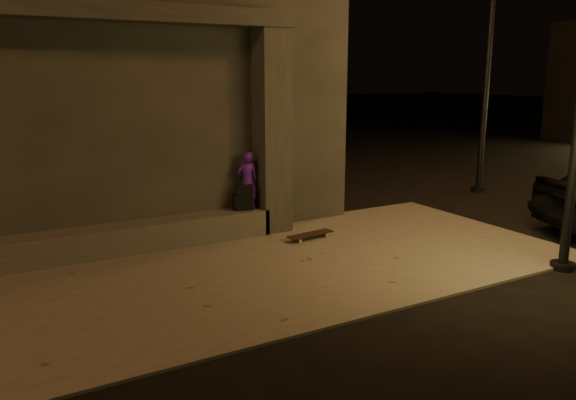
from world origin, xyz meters
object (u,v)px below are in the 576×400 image
backpack (243,201)px  column (272,133)px  skateboard (310,235)px  skateboarder (247,181)px

backpack → column: bearing=12.2°
column → skateboard: bearing=-71.9°
backpack → skateboard: bearing=-32.5°
skateboarder → skateboard: (0.79, -0.88, -0.89)m
column → backpack: 1.33m
column → skateboard: (0.29, -0.88, -1.72)m
column → skateboard: size_ratio=3.96×
column → skateboarder: (-0.50, 0.00, -0.83)m
skateboard → skateboarder: bearing=124.8°
backpack → skateboard: size_ratio=0.52×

